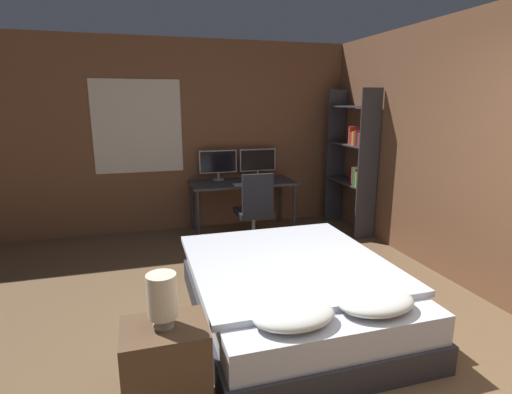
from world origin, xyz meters
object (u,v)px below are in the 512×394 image
object	(u,v)px
desk	(243,187)
computer_mouse	(266,182)
keyboard	(247,184)
monitor_left	(218,163)
office_chair	(255,218)
monitor_right	(258,161)
nightstand	(167,370)
bookshelf	(354,155)
bedside_lamp	(162,296)
bed	(292,292)

from	to	relation	value
desk	computer_mouse	size ratio (longest dim) A/B	21.10
keyboard	computer_mouse	size ratio (longest dim) A/B	5.26
monitor_left	computer_mouse	distance (m)	0.78
monitor_left	desk	bearing A→B (deg)	-38.64
office_chair	monitor_right	bearing A→B (deg)	70.93
computer_mouse	nightstand	bearing A→B (deg)	-117.66
computer_mouse	bookshelf	distance (m)	1.31
nightstand	keyboard	size ratio (longest dim) A/B	1.58
nightstand	bookshelf	xyz separation A→B (m)	(2.84, 2.84, 0.83)
keyboard	bookshelf	size ratio (longest dim) A/B	0.18
desk	bookshelf	world-z (taller)	bookshelf
bedside_lamp	desk	size ratio (longest dim) A/B	0.22
monitor_left	office_chair	bearing A→B (deg)	-73.60
computer_mouse	office_chair	xyz separation A→B (m)	(-0.30, -0.46, -0.36)
desk	monitor_left	size ratio (longest dim) A/B	2.69
desk	computer_mouse	bearing A→B (deg)	-40.80
monitor_left	bookshelf	distance (m)	1.95
keyboard	office_chair	bearing A→B (deg)	-92.98
keyboard	office_chair	world-z (taller)	office_chair
office_chair	nightstand	bearing A→B (deg)	-116.67
keyboard	computer_mouse	xyz separation A→B (m)	(0.27, -0.00, 0.01)
desk	office_chair	world-z (taller)	office_chair
bed	monitor_right	xyz separation A→B (m)	(0.51, 2.72, 0.73)
nightstand	office_chair	size ratio (longest dim) A/B	0.59
nightstand	desk	size ratio (longest dim) A/B	0.39
monitor_left	computer_mouse	size ratio (longest dim) A/B	7.83
keyboard	bed	bearing A→B (deg)	-95.28
bed	bedside_lamp	distance (m)	1.47
bed	bookshelf	bearing A→B (deg)	49.78
desk	bedside_lamp	bearing A→B (deg)	-111.95
bedside_lamp	computer_mouse	world-z (taller)	bedside_lamp
bedside_lamp	monitor_left	size ratio (longest dim) A/B	0.59
nightstand	bedside_lamp	xyz separation A→B (m)	(0.00, 0.00, 0.48)
monitor_right	computer_mouse	distance (m)	0.53
bedside_lamp	computer_mouse	distance (m)	3.45
computer_mouse	desk	bearing A→B (deg)	139.20
monitor_right	bookshelf	world-z (taller)	bookshelf
bed	nightstand	world-z (taller)	nightstand
bed	desk	distance (m)	2.52
nightstand	office_chair	bearing A→B (deg)	63.33
monitor_left	bed	bearing A→B (deg)	-88.06
monitor_left	monitor_right	xyz separation A→B (m)	(0.60, 0.00, 0.00)
monitor_left	keyboard	bearing A→B (deg)	-57.79
bed	monitor_left	bearing A→B (deg)	91.94
bedside_lamp	desk	world-z (taller)	bedside_lamp
nightstand	bookshelf	size ratio (longest dim) A/B	0.29
desk	keyboard	size ratio (longest dim) A/B	4.01
keyboard	monitor_left	bearing A→B (deg)	122.21
desk	computer_mouse	xyz separation A→B (m)	(0.27, -0.24, 0.10)
bedside_lamp	monitor_left	world-z (taller)	monitor_left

